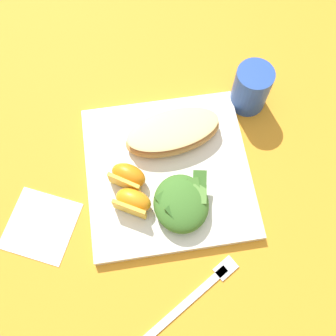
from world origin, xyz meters
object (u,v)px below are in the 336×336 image
Objects in this scene: orange_wedge_middle at (133,201)px; green_salad_pile at (181,203)px; orange_wedge_front at (128,176)px; paper_napkin at (41,225)px; cheesy_pizza_bread at (173,133)px; white_plate at (168,172)px; drinking_blue_cup at (251,88)px; metal_fork at (198,293)px.

green_salad_pile is at bearing 79.09° from orange_wedge_middle.
orange_wedge_front is 0.17m from paper_napkin.
cheesy_pizza_bread is 0.13m from green_salad_pile.
white_plate is 4.00× the size of orange_wedge_middle.
white_plate is 3.08× the size of drinking_blue_cup.
white_plate reaches higher than metal_fork.
white_plate is at bearing 105.06° from paper_napkin.
drinking_blue_cup is at bearing 118.74° from orange_wedge_front.
cheesy_pizza_bread is 0.27m from paper_napkin.
paper_napkin is at bearing -87.30° from orange_wedge_middle.
drinking_blue_cup reaches higher than paper_napkin.
white_plate is at bearing -16.47° from cheesy_pizza_bread.
metal_fork is (0.20, 0.08, -0.03)m from orange_wedge_front.
orange_wedge_middle reaches higher than white_plate.
green_salad_pile is 1.10× the size of drinking_blue_cup.
drinking_blue_cup is at bearing 112.02° from cheesy_pizza_bread.
paper_napkin is at bearing -63.44° from cheesy_pizza_bread.
green_salad_pile is at bearing -2.90° from cheesy_pizza_bread.
paper_napkin is at bearing -74.94° from white_plate.
orange_wedge_front is (-0.06, -0.08, -0.00)m from green_salad_pile.
green_salad_pile is (0.13, -0.01, 0.00)m from cheesy_pizza_bread.
paper_napkin is at bearing -65.15° from drinking_blue_cup.
metal_fork is at bearing -0.46° from cheesy_pizza_bread.
cheesy_pizza_bread is (-0.06, 0.02, 0.03)m from white_plate.
green_salad_pile is (0.07, 0.01, 0.03)m from white_plate.
paper_napkin is 1.21× the size of drinking_blue_cup.
orange_wedge_middle is at bearing 92.70° from paper_napkin.
cheesy_pizza_bread is 1.80× the size of green_salad_pile.
paper_napkin is (0.01, -0.16, -0.03)m from orange_wedge_middle.
cheesy_pizza_bread is at bearing -67.98° from drinking_blue_cup.
white_plate is 1.56× the size of cheesy_pizza_bread.
orange_wedge_front is 0.22m from metal_fork.
green_salad_pile is 0.25m from drinking_blue_cup.
orange_wedge_middle is (0.04, 0.00, 0.00)m from orange_wedge_front.
green_salad_pile is 0.59× the size of metal_fork.
orange_wedge_middle is (0.05, -0.07, 0.03)m from white_plate.
drinking_blue_cup reaches higher than green_salad_pile.
green_salad_pile reaches higher than white_plate.
drinking_blue_cup is (-0.13, 0.24, 0.01)m from orange_wedge_front.
cheesy_pizza_bread is at bearing 116.56° from paper_napkin.
drinking_blue_cup is at bearing 126.69° from orange_wedge_middle.
orange_wedge_front and orange_wedge_middle have the same top height.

